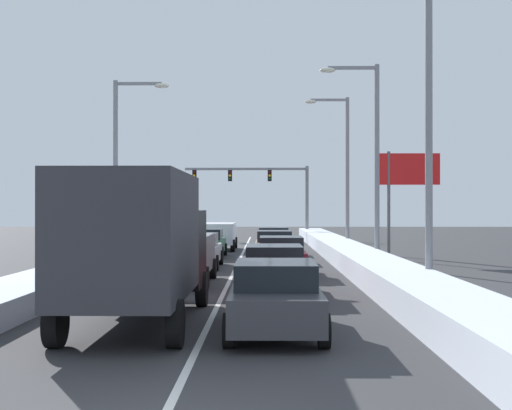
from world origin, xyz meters
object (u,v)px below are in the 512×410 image
(suv_gray_center_lane_second, at_px, (182,254))
(street_lamp_right_mid, at_px, (370,147))
(sedan_charcoal_right_lane_nearest, at_px, (275,297))
(traffic_light_gantry, at_px, (264,183))
(roadside_sign_right, at_px, (408,180))
(box_truck_center_lane_nearest, at_px, (139,240))
(sedan_tan_right_lane_fourth, at_px, (274,246))
(sedan_silver_center_lane_third, at_px, (198,250))
(street_lamp_left_mid, at_px, (123,155))
(sedan_green_center_lane_fourth, at_px, (206,243))
(suv_white_center_lane_fifth, at_px, (219,234))
(sedan_maroon_right_lane_third, at_px, (281,256))
(sedan_navy_right_lane_fifth, at_px, (273,240))
(street_lamp_right_near, at_px, (418,111))
(sedan_red_right_lane_second, at_px, (274,270))
(street_lamp_right_far, at_px, (342,161))

(suv_gray_center_lane_second, relative_size, street_lamp_right_mid, 0.54)
(sedan_charcoal_right_lane_nearest, distance_m, traffic_light_gantry, 44.05)
(sedan_charcoal_right_lane_nearest, relative_size, roadside_sign_right, 0.82)
(box_truck_center_lane_nearest, xyz_separation_m, suv_gray_center_lane_second, (-0.08, 8.38, -0.88))
(sedan_tan_right_lane_fourth, height_order, sedan_silver_center_lane_third, same)
(sedan_tan_right_lane_fourth, distance_m, street_lamp_left_mid, 8.51)
(sedan_green_center_lane_fourth, distance_m, suv_white_center_lane_fifth, 6.23)
(sedan_maroon_right_lane_third, height_order, roadside_sign_right, roadside_sign_right)
(suv_gray_center_lane_second, height_order, sedan_silver_center_lane_third, suv_gray_center_lane_second)
(sedan_charcoal_right_lane_nearest, xyz_separation_m, street_lamp_right_mid, (4.48, 16.18, 4.59))
(sedan_navy_right_lane_fifth, bearing_deg, street_lamp_left_mid, -138.32)
(street_lamp_right_near, bearing_deg, roadside_sign_right, 79.15)
(suv_gray_center_lane_second, xyz_separation_m, street_lamp_right_near, (7.47, -3.17, 4.51))
(suv_white_center_lane_fifth, bearing_deg, street_lamp_right_mid, -57.02)
(sedan_green_center_lane_fourth, bearing_deg, traffic_light_gantry, 82.33)
(sedan_navy_right_lane_fifth, distance_m, sedan_green_center_lane_fourth, 4.57)
(box_truck_center_lane_nearest, relative_size, street_lamp_right_mid, 0.80)
(suv_gray_center_lane_second, bearing_deg, sedan_tan_right_lane_fourth, 70.84)
(sedan_tan_right_lane_fourth, bearing_deg, roadside_sign_right, 12.39)
(sedan_red_right_lane_second, height_order, box_truck_center_lane_nearest, box_truck_center_lane_nearest)
(suv_gray_center_lane_second, height_order, roadside_sign_right, roadside_sign_right)
(street_lamp_right_near, relative_size, roadside_sign_right, 1.71)
(traffic_light_gantry, distance_m, street_lamp_right_mid, 28.11)
(sedan_tan_right_lane_fourth, xyz_separation_m, street_lamp_right_near, (4.11, -12.82, 4.77))
(sedan_silver_center_lane_third, height_order, street_lamp_right_far, street_lamp_right_far)
(suv_gray_center_lane_second, bearing_deg, street_lamp_right_mid, 42.34)
(traffic_light_gantry, bearing_deg, street_lamp_right_far, -75.07)
(sedan_red_right_lane_second, height_order, traffic_light_gantry, traffic_light_gantry)
(sedan_tan_right_lane_fourth, distance_m, street_lamp_right_mid, 6.81)
(traffic_light_gantry, height_order, street_lamp_right_far, street_lamp_right_far)
(sedan_navy_right_lane_fifth, xyz_separation_m, suv_white_center_lane_fifth, (-3.35, 3.38, 0.25))
(suv_gray_center_lane_second, distance_m, roadside_sign_right, 15.42)
(sedan_navy_right_lane_fifth, relative_size, sedan_green_center_lane_fourth, 1.00)
(street_lamp_right_mid, bearing_deg, sedan_red_right_lane_second, -113.67)
(sedan_maroon_right_lane_third, bearing_deg, traffic_light_gantry, 91.30)
(sedan_tan_right_lane_fourth, distance_m, street_lamp_right_far, 9.63)
(box_truck_center_lane_nearest, bearing_deg, street_lamp_right_mid, 63.86)
(sedan_silver_center_lane_third, distance_m, suv_white_center_lane_fifth, 12.29)
(sedan_red_right_lane_second, distance_m, sedan_green_center_lane_fourth, 15.85)
(suv_gray_center_lane_second, height_order, street_lamp_right_mid, street_lamp_right_mid)
(sedan_tan_right_lane_fourth, xyz_separation_m, roadside_sign_right, (6.86, 1.51, 3.25))
(box_truck_center_lane_nearest, relative_size, street_lamp_right_far, 0.78)
(street_lamp_right_mid, distance_m, roadside_sign_right, 5.17)
(suv_white_center_lane_fifth, xyz_separation_m, traffic_light_gantry, (2.77, 16.06, 3.71))
(sedan_charcoal_right_lane_nearest, height_order, street_lamp_left_mid, street_lamp_left_mid)
(sedan_red_right_lane_second, relative_size, street_lamp_left_mid, 0.52)
(sedan_navy_right_lane_fifth, xyz_separation_m, sedan_green_center_lane_fourth, (-3.58, -2.84, 0.00))
(suv_white_center_lane_fifth, bearing_deg, street_lamp_right_near, -71.09)
(sedan_tan_right_lane_fourth, bearing_deg, sedan_silver_center_lane_third, -134.94)
(sedan_maroon_right_lane_third, bearing_deg, sedan_green_center_lane_fourth, 111.60)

